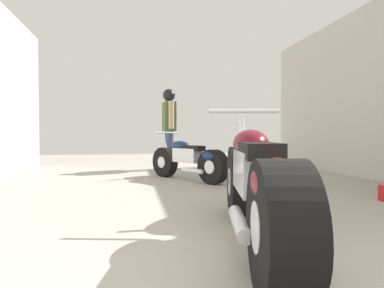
% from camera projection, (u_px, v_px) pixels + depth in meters
% --- Properties ---
extents(ground_plane, '(17.87, 17.87, 0.00)m').
position_uv_depth(ground_plane, '(201.00, 192.00, 4.36)').
color(ground_plane, '#9E998E').
extents(motorcycle_maroon_cruiser, '(0.81, 2.16, 1.01)m').
position_uv_depth(motorcycle_maroon_cruiser, '(256.00, 186.00, 2.24)').
color(motorcycle_maroon_cruiser, black).
rests_on(motorcycle_maroon_cruiser, ground_plane).
extents(motorcycle_black_naked, '(1.09, 1.60, 0.83)m').
position_uv_depth(motorcycle_black_naked, '(188.00, 160.00, 5.48)').
color(motorcycle_black_naked, black).
rests_on(motorcycle_black_naked, ground_plane).
extents(mechanic_in_blue, '(0.28, 0.71, 1.81)m').
position_uv_depth(mechanic_in_blue, '(169.00, 121.00, 7.24)').
color(mechanic_in_blue, '#384766').
rests_on(mechanic_in_blue, ground_plane).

